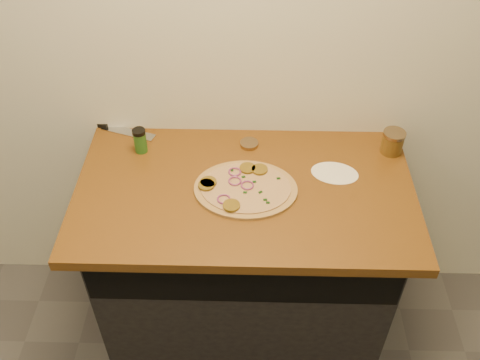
{
  "coord_description": "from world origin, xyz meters",
  "views": [
    {
      "loc": [
        0.02,
        0.06,
        2.21
      ],
      "look_at": [
        -0.02,
        1.4,
        0.95
      ],
      "focal_mm": 40.0,
      "sensor_mm": 36.0,
      "label": 1
    }
  ],
  "objects_px": {
    "chefs_knife": "(110,127)",
    "salsa_jar": "(393,142)",
    "spice_shaker": "(140,140)",
    "pizza": "(244,188)"
  },
  "relations": [
    {
      "from": "chefs_knife",
      "to": "spice_shaker",
      "type": "xyz_separation_m",
      "value": [
        0.15,
        -0.13,
        0.04
      ]
    },
    {
      "from": "salsa_jar",
      "to": "spice_shaker",
      "type": "relative_size",
      "value": 0.92
    },
    {
      "from": "salsa_jar",
      "to": "spice_shaker",
      "type": "distance_m",
      "value": 0.95
    },
    {
      "from": "chefs_knife",
      "to": "spice_shaker",
      "type": "height_order",
      "value": "spice_shaker"
    },
    {
      "from": "chefs_knife",
      "to": "salsa_jar",
      "type": "bearing_deg",
      "value": -5.97
    },
    {
      "from": "chefs_knife",
      "to": "salsa_jar",
      "type": "relative_size",
      "value": 3.49
    },
    {
      "from": "spice_shaker",
      "to": "chefs_knife",
      "type": "bearing_deg",
      "value": 137.68
    },
    {
      "from": "pizza",
      "to": "spice_shaker",
      "type": "relative_size",
      "value": 3.71
    },
    {
      "from": "salsa_jar",
      "to": "spice_shaker",
      "type": "height_order",
      "value": "spice_shaker"
    },
    {
      "from": "chefs_knife",
      "to": "salsa_jar",
      "type": "height_order",
      "value": "salsa_jar"
    }
  ]
}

